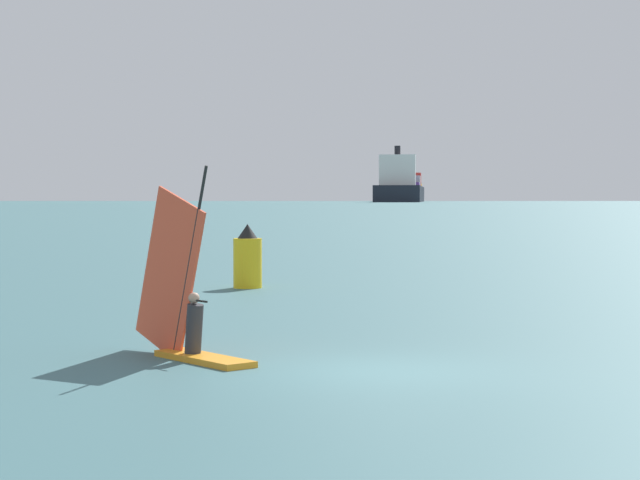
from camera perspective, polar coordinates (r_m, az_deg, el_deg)
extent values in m
plane|color=#386066|center=(20.40, 2.91, -6.70)|extent=(4000.00, 4000.00, 0.00)
cube|color=orange|center=(21.57, -5.95, -6.06)|extent=(2.24, 2.33, 0.12)
cylinder|color=black|center=(21.78, -6.66, -1.02)|extent=(0.87, 0.93, 3.65)
cube|color=#E54C2D|center=(22.45, -7.71, -1.74)|extent=(1.81, 1.94, 3.53)
cylinder|color=black|center=(22.08, -7.05, -3.00)|extent=(1.21, 1.29, 0.04)
cylinder|color=#2D2D33|center=(21.79, -6.46, -4.54)|extent=(0.53, 0.53, 0.99)
sphere|color=tan|center=(21.73, -6.47, -2.97)|extent=(0.22, 0.22, 0.22)
cube|color=black|center=(813.58, 4.16, 2.36)|extent=(39.24, 165.96, 11.24)
cube|color=silver|center=(751.31, 3.98, 3.59)|extent=(24.80, 12.77, 20.64)
cylinder|color=black|center=(751.75, 3.99, 4.61)|extent=(4.00, 4.00, 6.00)
cube|color=#59388C|center=(791.86, 4.10, 2.87)|extent=(28.90, 24.35, 2.60)
cube|color=#99999E|center=(817.39, 4.18, 3.03)|extent=(28.90, 24.35, 7.80)
cube|color=red|center=(842.90, 4.24, 3.09)|extent=(28.90, 24.35, 10.40)
cube|color=gold|center=(868.34, 4.30, 2.81)|extent=(28.90, 24.35, 2.60)
cylinder|color=yellow|center=(38.81, -3.73, -1.19)|extent=(1.00, 1.00, 1.73)
cone|color=black|center=(38.76, -3.73, 0.45)|extent=(0.70, 0.70, 0.50)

